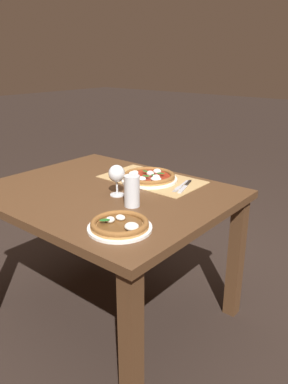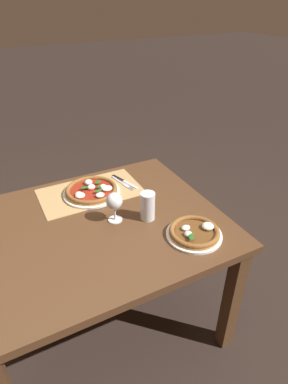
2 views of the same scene
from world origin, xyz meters
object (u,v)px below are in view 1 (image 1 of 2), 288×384
pizza_far (120,225)px  fork (181,186)px  pizza_near (149,177)px  pint_glass (132,192)px  wine_glass (117,175)px  knife (185,186)px

pizza_far → fork: pizza_far is taller
pizza_near → pizza_far: size_ratio=1.21×
pizza_near → pint_glass: (-0.17, 0.34, 0.05)m
pizza_far → pint_glass: size_ratio=1.78×
pizza_near → wine_glass: (-0.02, 0.28, 0.08)m
pint_glass → knife: (-0.05, -0.37, -0.06)m
pizza_far → knife: size_ratio=1.23×
wine_glass → knife: (-0.19, -0.31, -0.10)m
pizza_far → wine_glass: 0.40m
pizza_near → fork: bearing=-173.3°
pint_glass → fork: (-0.03, -0.36, -0.06)m
pizza_far → wine_glass: size_ratio=1.67×
wine_glass → fork: (-0.17, -0.30, -0.10)m
pizza_near → knife: size_ratio=1.49×
knife → fork: bearing=27.9°
pizza_far → pint_glass: 0.26m
pizza_far → wine_glass: (0.28, -0.28, 0.09)m
wine_glass → pizza_near: bearing=-85.5°
pizza_far → pint_glass: pint_glass is taller
wine_glass → knife: size_ratio=0.74×
wine_glass → fork: 0.36m
pizza_far → wine_glass: bearing=-45.1°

